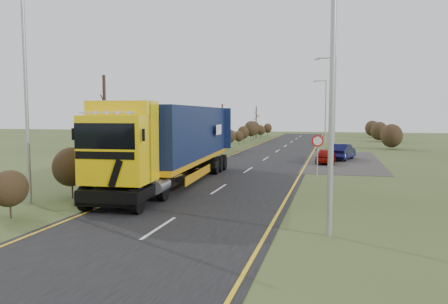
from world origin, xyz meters
TOP-DOWN VIEW (x-y plane):
  - ground at (0.00, 0.00)m, footprint 160.00×160.00m
  - road at (0.00, 10.00)m, footprint 8.00×120.00m
  - layby at (6.50, 20.00)m, footprint 6.00×18.00m
  - lane_markings at (0.00, 9.69)m, footprint 7.52×116.00m
  - hedgerow at (-6.00, 7.89)m, footprint 2.24×102.04m
  - lorry at (-2.80, 5.07)m, footprint 3.59×16.18m
  - car_red_hatchback at (5.18, 17.70)m, footprint 1.63×3.69m
  - car_blue_sedan at (6.45, 20.84)m, footprint 2.50×4.39m
  - streetlight_near at (5.59, -3.52)m, footprint 1.71×0.18m
  - streetlight_mid at (5.65, 22.57)m, footprint 1.92×0.18m
  - streetlight_far at (4.50, 42.20)m, footprint 1.81×0.18m
  - left_pole at (-7.20, -1.40)m, footprint 0.16×0.16m
  - speed_sign at (4.79, 9.81)m, footprint 0.72×0.10m
  - warning_board at (5.62, 25.93)m, footprint 0.70×0.11m

SIDE VIEW (x-z plane):
  - ground at x=0.00m, z-range 0.00..0.00m
  - road at x=0.00m, z-range 0.00..0.02m
  - layby at x=6.50m, z-range 0.00..0.02m
  - lane_markings at x=0.00m, z-range 0.03..0.03m
  - car_red_hatchback at x=5.18m, z-range 0.00..1.24m
  - car_blue_sedan at x=6.45m, z-range 0.00..1.37m
  - warning_board at x=5.62m, z-range 0.19..2.02m
  - hedgerow at x=-6.00m, z-range -1.41..4.64m
  - speed_sign at x=4.79m, z-range 0.55..3.18m
  - lorry at x=-2.80m, z-range 0.30..4.77m
  - streetlight_near at x=5.59m, z-range 0.38..8.39m
  - streetlight_far at x=4.50m, z-range 0.41..8.88m
  - left_pole at x=-7.20m, z-range 0.00..9.48m
  - streetlight_mid at x=5.65m, z-range 0.46..9.50m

